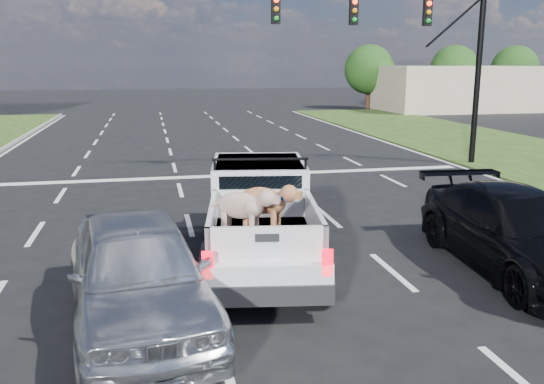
{
  "coord_description": "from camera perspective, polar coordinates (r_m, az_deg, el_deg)",
  "views": [
    {
      "loc": [
        -2.57,
        -9.49,
        3.81
      ],
      "look_at": [
        -0.13,
        2.0,
        1.18
      ],
      "focal_mm": 38.0,
      "sensor_mm": 36.0,
      "label": 1
    }
  ],
  "objects": [
    {
      "name": "tree_far_d",
      "position": [
        50.99,
        9.59,
        11.87
      ],
      "size": [
        4.2,
        4.2,
        5.4
      ],
      "color": "#332114",
      "rests_on": "ground"
    },
    {
      "name": "pickup_truck",
      "position": [
        11.17,
        -1.21,
        -2.18
      ],
      "size": [
        2.77,
        5.71,
        2.05
      ],
      "rotation": [
        0.0,
        0.0,
        -0.15
      ],
      "color": "black",
      "rests_on": "ground"
    },
    {
      "name": "tree_far_f",
      "position": [
        57.58,
        22.93,
        11.14
      ],
      "size": [
        4.2,
        4.2,
        5.4
      ],
      "color": "#332114",
      "rests_on": "ground"
    },
    {
      "name": "black_coupe",
      "position": [
        11.67,
        23.14,
        -3.59
      ],
      "size": [
        2.43,
        5.34,
        1.51
      ],
      "primitive_type": "imported",
      "rotation": [
        0.0,
        0.0,
        -0.06
      ],
      "color": "black",
      "rests_on": "ground"
    },
    {
      "name": "ground",
      "position": [
        10.54,
        2.99,
        -8.59
      ],
      "size": [
        160.0,
        160.0,
        0.0
      ],
      "primitive_type": "plane",
      "color": "black",
      "rests_on": "ground"
    },
    {
      "name": "silver_sedan",
      "position": [
        8.74,
        -13.13,
        -7.74
      ],
      "size": [
        2.53,
        5.01,
        1.64
      ],
      "primitive_type": "imported",
      "rotation": [
        0.0,
        0.0,
        0.13
      ],
      "color": "#BBBDC3",
      "rests_on": "ground"
    },
    {
      "name": "tree_far_e",
      "position": [
        54.41,
        17.62,
        11.51
      ],
      "size": [
        4.2,
        4.2,
        5.4
      ],
      "color": "#332114",
      "rests_on": "ground"
    },
    {
      "name": "traffic_signal",
      "position": [
        22.26,
        14.54,
        14.6
      ],
      "size": [
        9.11,
        0.31,
        7.0
      ],
      "color": "black",
      "rests_on": "ground"
    },
    {
      "name": "building_right",
      "position": [
        49.98,
        17.75,
        9.74
      ],
      "size": [
        12.0,
        7.0,
        3.6
      ],
      "primitive_type": "cube",
      "color": "#BCAD8F",
      "rests_on": "ground"
    },
    {
      "name": "road_markings",
      "position": [
        16.69,
        -2.81,
        -0.56
      ],
      "size": [
        17.75,
        60.0,
        0.01
      ],
      "color": "silver",
      "rests_on": "ground"
    }
  ]
}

